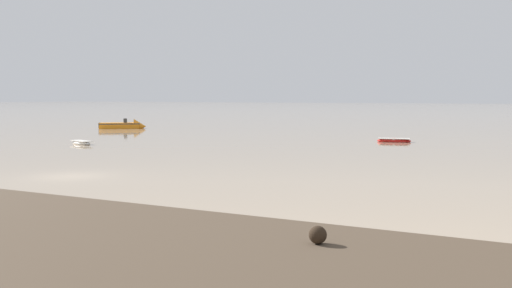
% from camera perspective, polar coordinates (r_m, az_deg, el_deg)
% --- Properties ---
extents(ground_plane, '(800.00, 800.00, 0.00)m').
position_cam_1_polar(ground_plane, '(39.09, -16.27, -2.79)').
color(ground_plane, tan).
extents(tidal_rock_left, '(0.55, 0.55, 0.55)m').
position_cam_1_polar(tidal_rock_left, '(19.38, 5.57, -8.12)').
color(tidal_rock_left, '#2D2116').
rests_on(tidal_rock_left, mudflat_shore).
extents(rowboat_moored_0, '(3.63, 1.96, 0.54)m').
position_cam_1_polar(rowboat_moored_0, '(67.09, 12.28, 0.30)').
color(rowboat_moored_0, red).
rests_on(rowboat_moored_0, ground).
extents(motorboat_moored_0, '(6.67, 6.10, 2.31)m').
position_cam_1_polar(motorboat_moored_0, '(95.38, -11.56, 1.57)').
color(motorboat_moored_0, orange).
rests_on(motorboat_moored_0, ground).
extents(rowboat_moored_3, '(3.36, 2.11, 0.50)m').
position_cam_1_polar(rowboat_moored_3, '(64.81, -15.40, 0.10)').
color(rowboat_moored_3, white).
rests_on(rowboat_moored_3, ground).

